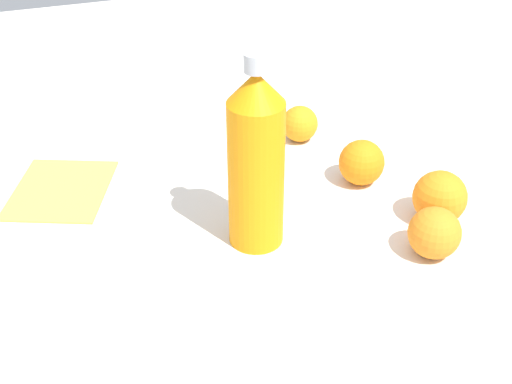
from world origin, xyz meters
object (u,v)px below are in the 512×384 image
Objects in this scene: water_bottle at (256,160)px; folded_napkin at (61,189)px; orange_3 at (362,162)px; orange_0 at (300,124)px; orange_1 at (438,196)px; orange_2 at (434,233)px.

water_bottle is 1.58× the size of folded_napkin.
folded_napkin is at bearing -106.30° from orange_3.
orange_0 is 0.88× the size of orange_3.
orange_1 is 0.14m from orange_3.
water_bottle is 0.29m from orange_1.
folded_napkin is (-0.22, -0.25, -0.13)m from water_bottle.
orange_2 is (0.36, 0.05, 0.00)m from orange_0.
orange_2 is (0.07, -0.05, -0.00)m from orange_1.
water_bottle reaches higher than orange_1.
water_bottle is 0.26m from orange_2.
orange_0 is 0.36× the size of folded_napkin.
orange_1 is at bearing -6.81° from water_bottle.
orange_3 is 0.48m from folded_napkin.
orange_0 is 0.31m from orange_1.
folded_napkin is at bearing -86.17° from orange_0.
orange_0 reaches higher than folded_napkin.
water_bottle is at bearing -98.48° from orange_1.
orange_0 is at bearing 93.83° from folded_napkin.
orange_3 reaches higher than orange_0.
orange_1 is at bearing 25.56° from orange_3.
folded_napkin is (-0.26, -0.52, -0.04)m from orange_1.
orange_1 is at bearing 63.36° from folded_napkin.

